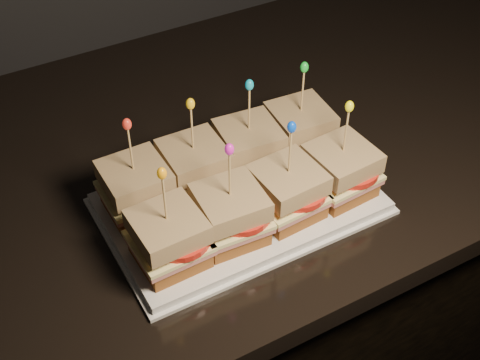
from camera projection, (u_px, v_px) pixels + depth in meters
cabinet at (162, 344)px, 1.36m from camera, size 2.17×0.70×0.88m
granite_slab at (140, 177)px, 1.05m from camera, size 2.21×0.74×0.04m
platter at (240, 203)px, 0.97m from camera, size 0.38×0.23×0.02m
platter_rim at (240, 206)px, 0.97m from camera, size 0.39×0.25×0.01m
sandwich_0_bread_bot at (138, 202)px, 0.94m from camera, size 0.08×0.08×0.02m
sandwich_0_ham at (137, 194)px, 0.93m from camera, size 0.09×0.09×0.01m
sandwich_0_cheese at (137, 191)px, 0.92m from camera, size 0.09×0.09×0.01m
sandwich_0_tomato at (146, 186)px, 0.92m from camera, size 0.08×0.08×0.01m
sandwich_0_bread_top at (134, 177)px, 0.90m from camera, size 0.09×0.09×0.03m
sandwich_0_pick at (131, 151)px, 0.87m from camera, size 0.00×0.00×0.09m
sandwich_0_frill at (127, 124)px, 0.84m from camera, size 0.01×0.01×0.02m
sandwich_1_bread_bot at (195, 181)px, 0.97m from camera, size 0.09×0.09×0.02m
sandwich_1_ham at (195, 173)px, 0.96m from camera, size 0.09×0.09×0.01m
sandwich_1_cheese at (195, 170)px, 0.95m from camera, size 0.10×0.09×0.01m
sandwich_1_tomato at (204, 166)px, 0.95m from camera, size 0.08×0.08×0.01m
sandwich_1_bread_top at (194, 156)px, 0.94m from camera, size 0.09×0.09×0.03m
sandwich_1_pick at (192, 131)px, 0.91m from camera, size 0.00×0.00×0.09m
sandwich_1_frill at (190, 104)px, 0.88m from camera, size 0.01×0.01×0.02m
sandwich_2_bread_bot at (249, 162)px, 1.00m from camera, size 0.09×0.09×0.02m
sandwich_2_ham at (249, 154)px, 0.99m from camera, size 0.10×0.10×0.01m
sandwich_2_cheese at (249, 150)px, 0.99m from camera, size 0.10×0.10×0.01m
sandwich_2_tomato at (258, 146)px, 0.98m from camera, size 0.08×0.08×0.01m
sandwich_2_bread_top at (249, 136)px, 0.97m from camera, size 0.09×0.09×0.03m
sandwich_2_pick at (249, 111)px, 0.94m from camera, size 0.00×0.00×0.09m
sandwich_2_frill at (249, 85)px, 0.91m from camera, size 0.01×0.01×0.02m
sandwich_3_bread_bot at (299, 143)px, 1.03m from camera, size 0.09×0.09×0.02m
sandwich_3_ham at (299, 135)px, 1.02m from camera, size 0.10×0.10×0.01m
sandwich_3_cheese at (299, 132)px, 1.02m from camera, size 0.10×0.10×0.01m
sandwich_3_tomato at (309, 128)px, 1.01m from camera, size 0.08×0.08×0.01m
sandwich_3_bread_top at (301, 118)px, 1.00m from camera, size 0.09×0.09×0.03m
sandwich_3_pick at (302, 93)px, 0.97m from camera, size 0.00×0.00×0.09m
sandwich_3_frill at (304, 67)px, 0.94m from camera, size 0.01×0.01×0.02m
sandwich_4_bread_bot at (170, 253)px, 0.87m from camera, size 0.09×0.09×0.02m
sandwich_4_ham at (169, 244)px, 0.86m from camera, size 0.09×0.09×0.01m
sandwich_4_cheese at (169, 241)px, 0.85m from camera, size 0.10×0.09×0.01m
sandwich_4_tomato at (179, 236)px, 0.85m from camera, size 0.08×0.08×0.01m
sandwich_4_bread_top at (167, 226)px, 0.84m from camera, size 0.09×0.09×0.03m
sandwich_4_pick at (165, 201)px, 0.81m from camera, size 0.00×0.00×0.09m
sandwich_4_frill at (162, 173)px, 0.78m from camera, size 0.01×0.01×0.02m
sandwich_5_bread_bot at (230, 228)px, 0.90m from camera, size 0.09×0.09×0.02m
sandwich_5_ham at (230, 220)px, 0.89m from camera, size 0.10×0.09×0.01m
sandwich_5_cheese at (230, 216)px, 0.89m from camera, size 0.10×0.10×0.01m
sandwich_5_tomato at (240, 212)px, 0.88m from camera, size 0.08×0.08×0.01m
sandwich_5_bread_top at (230, 202)px, 0.87m from camera, size 0.09×0.09×0.03m
sandwich_5_pick at (230, 177)px, 0.84m from camera, size 0.00×0.00×0.09m
sandwich_5_frill at (229, 149)px, 0.81m from camera, size 0.01×0.01×0.02m
sandwich_6_bread_bot at (287, 205)px, 0.93m from camera, size 0.09×0.09×0.02m
sandwich_6_ham at (287, 197)px, 0.92m from camera, size 0.10×0.09×0.01m
sandwich_6_cheese at (287, 194)px, 0.92m from camera, size 0.10×0.10×0.01m
sandwich_6_tomato at (297, 189)px, 0.91m from camera, size 0.08×0.08×0.01m
sandwich_6_bread_top at (288, 179)px, 0.90m from camera, size 0.09×0.09×0.03m
sandwich_6_pick at (290, 154)px, 0.87m from camera, size 0.00×0.00×0.09m
sandwich_6_frill at (292, 127)px, 0.84m from camera, size 0.01×0.01×0.02m
sandwich_7_bread_bot at (339, 184)px, 0.97m from camera, size 0.09×0.09×0.02m
sandwich_7_ham at (340, 176)px, 0.96m from camera, size 0.10×0.09×0.01m
sandwich_7_cheese at (340, 172)px, 0.95m from camera, size 0.10×0.10×0.01m
sandwich_7_tomato at (350, 168)px, 0.95m from camera, size 0.08×0.08×0.01m
sandwich_7_bread_top at (342, 158)px, 0.93m from camera, size 0.09×0.09×0.03m
sandwich_7_pick at (346, 133)px, 0.90m from camera, size 0.00×0.00×0.09m
sandwich_7_frill at (349, 106)px, 0.87m from camera, size 0.01×0.01×0.02m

